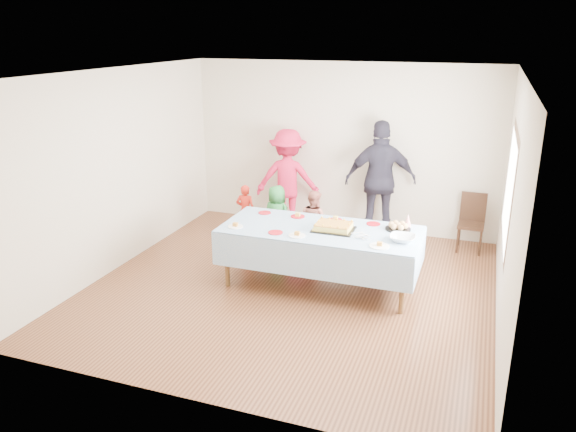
{
  "coord_description": "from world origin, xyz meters",
  "views": [
    {
      "loc": [
        2.17,
        -6.23,
        3.18
      ],
      "look_at": [
        -0.15,
        0.3,
        0.86
      ],
      "focal_mm": 35.0,
      "sensor_mm": 36.0,
      "label": 1
    }
  ],
  "objects_px": {
    "dining_chair": "(472,219)",
    "adult_left": "(288,179)",
    "party_table": "(320,233)",
    "birthday_cake": "(334,227)"
  },
  "relations": [
    {
      "from": "dining_chair",
      "to": "adult_left",
      "type": "xyz_separation_m",
      "value": [
        -2.93,
        0.04,
        0.34
      ]
    },
    {
      "from": "party_table",
      "to": "dining_chair",
      "type": "bearing_deg",
      "value": 48.03
    },
    {
      "from": "dining_chair",
      "to": "birthday_cake",
      "type": "bearing_deg",
      "value": -127.76
    },
    {
      "from": "birthday_cake",
      "to": "adult_left",
      "type": "relative_size",
      "value": 0.31
    },
    {
      "from": "party_table",
      "to": "adult_left",
      "type": "bearing_deg",
      "value": 119.8
    },
    {
      "from": "party_table",
      "to": "birthday_cake",
      "type": "relative_size",
      "value": 4.92
    },
    {
      "from": "party_table",
      "to": "dining_chair",
      "type": "xyz_separation_m",
      "value": [
        1.78,
        1.98,
        -0.24
      ]
    },
    {
      "from": "adult_left",
      "to": "party_table",
      "type": "bearing_deg",
      "value": 109.73
    },
    {
      "from": "party_table",
      "to": "dining_chair",
      "type": "relative_size",
      "value": 2.89
    },
    {
      "from": "birthday_cake",
      "to": "adult_left",
      "type": "height_order",
      "value": "adult_left"
    }
  ]
}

